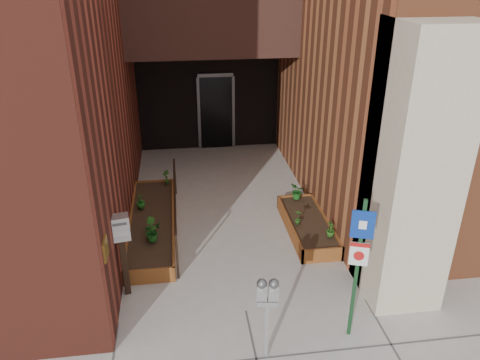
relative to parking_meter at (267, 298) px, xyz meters
name	(u,v)px	position (x,y,z in m)	size (l,w,h in m)	color
ground	(246,311)	(-0.14, 0.96, -1.03)	(80.00, 80.00, 0.00)	#9E9991
planter_left	(152,224)	(-1.69, 3.66, -0.90)	(0.90, 3.60, 0.30)	brown
planter_right	(307,226)	(1.46, 3.16, -0.90)	(0.80, 2.20, 0.30)	brown
handrail	(175,198)	(-1.19, 3.61, -0.29)	(0.04, 3.34, 0.90)	black
parking_meter	(267,298)	(0.00, 0.00, 0.00)	(0.31, 0.16, 1.34)	#A3A3A5
sign_post	(359,256)	(1.31, 0.25, 0.37)	(0.30, 0.12, 2.28)	#153C1E
payment_dropbox	(121,239)	(-2.04, 1.68, 0.04)	(0.33, 0.27, 1.48)	black
shrub_left_a	(152,232)	(-1.65, 2.80, -0.55)	(0.33, 0.33, 0.36)	#185618
shrub_left_b	(151,226)	(-1.67, 2.99, -0.55)	(0.20, 0.20, 0.36)	#27611B
shrub_left_c	(140,201)	(-1.93, 4.10, -0.57)	(0.19, 0.19, 0.33)	#1D611B
shrub_left_d	(166,177)	(-1.39, 5.20, -0.56)	(0.19, 0.19, 0.35)	#2B5D1A
shrub_right_a	(331,229)	(1.71, 2.47, -0.58)	(0.17, 0.17, 0.30)	#254F16
shrub_right_b	(298,217)	(1.21, 2.99, -0.57)	(0.17, 0.17, 0.33)	#285919
shrub_right_c	(297,192)	(1.45, 4.06, -0.56)	(0.32, 0.32, 0.35)	#1A5E1B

